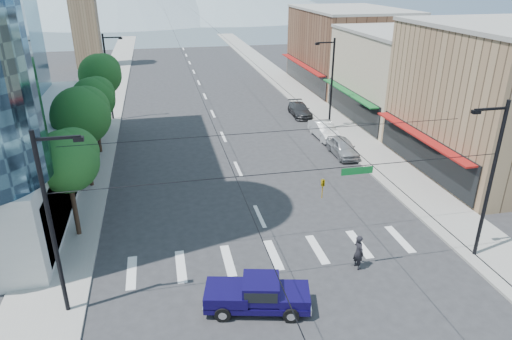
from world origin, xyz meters
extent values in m
plane|color=#28282B|center=(0.00, 0.00, 0.00)|extent=(160.00, 160.00, 0.00)
cube|color=gray|center=(-12.00, 40.00, 0.07)|extent=(4.00, 120.00, 0.15)
cube|color=gray|center=(12.00, 40.00, 0.07)|extent=(4.00, 120.00, 0.15)
cube|color=#8C6B4C|center=(20.00, 10.00, 5.50)|extent=(12.00, 14.00, 11.00)
cube|color=tan|center=(20.00, 24.00, 4.50)|extent=(12.00, 14.00, 9.00)
cube|color=brown|center=(20.00, 40.00, 5.00)|extent=(12.00, 18.00, 10.00)
cube|color=#8C6B4C|center=(-16.50, 62.00, 9.00)|extent=(4.00, 4.00, 18.00)
cylinder|color=black|center=(-11.20, 6.00, 2.27)|extent=(0.28, 0.28, 4.55)
sphere|color=#1B511F|center=(-11.20, 6.00, 4.88)|extent=(3.64, 3.64, 3.64)
sphere|color=#1B511F|center=(-10.80, 6.30, 5.28)|extent=(2.86, 2.86, 2.86)
cylinder|color=black|center=(-11.20, 13.00, 2.55)|extent=(0.28, 0.28, 5.11)
sphere|color=#1B511F|center=(-11.20, 13.00, 5.47)|extent=(4.09, 4.09, 4.09)
sphere|color=#1B511F|center=(-10.80, 13.30, 5.88)|extent=(3.21, 3.21, 3.21)
cylinder|color=black|center=(-11.20, 20.00, 2.27)|extent=(0.28, 0.28, 4.55)
sphere|color=#1B511F|center=(-11.20, 20.00, 4.88)|extent=(3.64, 3.64, 3.64)
sphere|color=#1B511F|center=(-10.80, 20.30, 5.28)|extent=(2.86, 2.86, 2.86)
cylinder|color=black|center=(-11.20, 27.00, 2.55)|extent=(0.28, 0.28, 5.11)
sphere|color=#1B511F|center=(-11.20, 27.00, 5.47)|extent=(4.09, 4.09, 4.09)
sphere|color=#1B511F|center=(-10.80, 27.30, 5.88)|extent=(3.21, 3.21, 3.21)
cylinder|color=black|center=(-10.80, -1.00, 4.50)|extent=(0.20, 0.20, 9.00)
cylinder|color=black|center=(10.80, -1.00, 4.50)|extent=(0.20, 0.20, 9.00)
cylinder|color=black|center=(0.00, -1.00, 6.20)|extent=(21.60, 0.04, 0.04)
imported|color=gold|center=(1.50, -1.00, 5.15)|extent=(0.16, 0.20, 1.00)
cube|color=#0C6626|center=(3.20, -1.00, 5.95)|extent=(1.60, 0.06, 0.35)
cylinder|color=black|center=(-10.80, 30.00, 4.50)|extent=(0.20, 0.20, 9.00)
cube|color=black|center=(-9.90, 30.00, 8.60)|extent=(1.80, 0.12, 0.12)
cube|color=black|center=(-9.10, 30.00, 8.50)|extent=(0.40, 0.25, 0.18)
cylinder|color=black|center=(10.80, 22.00, 4.50)|extent=(0.20, 0.20, 9.00)
cube|color=black|center=(9.90, 22.00, 8.60)|extent=(1.80, 0.12, 0.12)
cube|color=black|center=(9.10, 22.00, 8.50)|extent=(0.40, 0.25, 0.18)
cube|color=#0F083F|center=(-2.07, -2.68, 0.49)|extent=(5.16, 2.86, 0.31)
cube|color=#0F083F|center=(-0.39, -3.09, 0.84)|extent=(1.77, 1.97, 0.49)
cube|color=#0F083F|center=(-1.90, -2.73, 1.20)|extent=(2.02, 1.99, 0.98)
cube|color=black|center=(-1.90, -2.73, 1.29)|extent=(1.86, 1.97, 0.53)
cube|color=#0F083F|center=(-3.45, -2.35, 0.89)|extent=(2.40, 2.20, 0.58)
cube|color=silver|center=(0.30, -3.25, 0.49)|extent=(0.50, 1.66, 0.31)
cube|color=silver|center=(-4.45, -2.12, 0.49)|extent=(0.50, 1.66, 0.27)
cylinder|color=black|center=(-0.76, -3.87, 0.37)|extent=(0.79, 0.43, 0.75)
cylinder|color=black|center=(-0.37, -2.23, 0.37)|extent=(0.79, 0.43, 0.75)
cylinder|color=black|center=(-3.78, -3.14, 0.37)|extent=(0.79, 0.43, 0.75)
cylinder|color=black|center=(-3.39, -1.50, 0.37)|extent=(0.79, 0.43, 0.75)
imported|color=black|center=(3.92, -0.61, 0.99)|extent=(0.59, 0.79, 1.99)
imported|color=#9E9EA2|center=(9.40, 14.99, 0.76)|extent=(1.82, 4.45, 1.51)
imported|color=silver|center=(9.40, 19.64, 0.78)|extent=(1.82, 4.79, 1.56)
imported|color=#333336|center=(9.32, 27.17, 0.69)|extent=(2.08, 4.79, 1.37)
camera|label=1|loc=(-5.78, -19.49, 14.70)|focal=32.00mm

